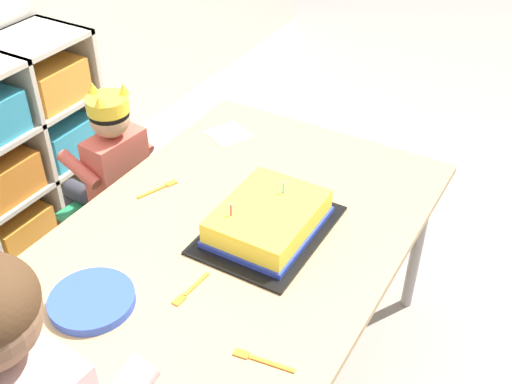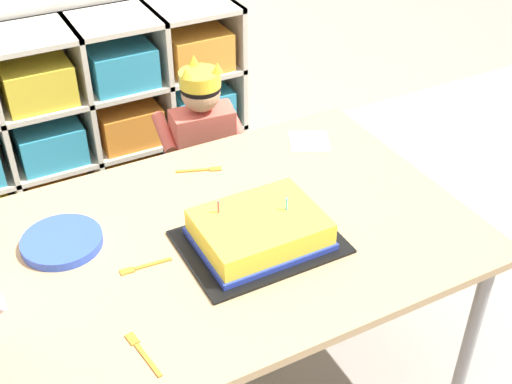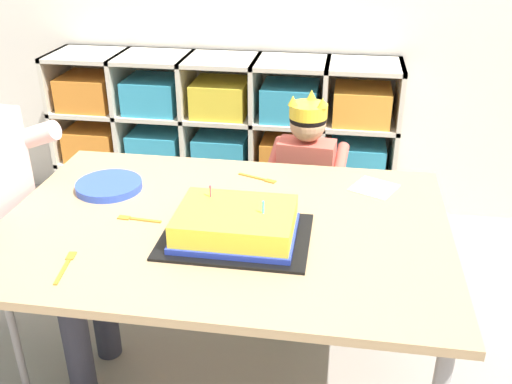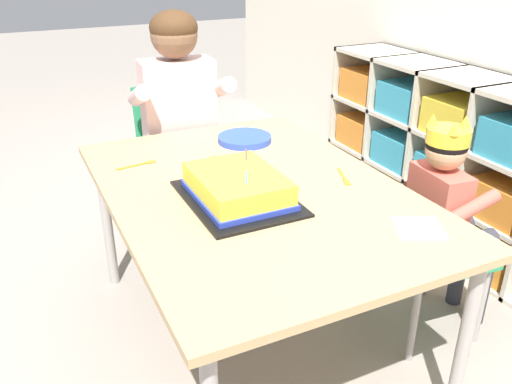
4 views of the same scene
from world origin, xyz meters
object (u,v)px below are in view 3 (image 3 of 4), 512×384
(birthday_cake_on_tray, at_px, (236,226))
(fork_near_cake_tray, at_px, (66,265))
(paper_plate_stack, at_px, (109,186))
(activity_table, at_px, (224,236))
(child_with_crown, at_px, (308,169))
(fork_beside_plate_stack, at_px, (260,179))
(classroom_chair_blue, at_px, (301,214))
(fork_at_table_front_edge, at_px, (136,219))

(birthday_cake_on_tray, bearing_deg, fork_near_cake_tray, -152.92)
(paper_plate_stack, bearing_deg, activity_table, -20.60)
(activity_table, distance_m, fork_near_cake_tray, 0.45)
(child_with_crown, bearing_deg, paper_plate_stack, 44.72)
(child_with_crown, xyz_separation_m, birthday_cake_on_tray, (-0.14, -0.72, 0.14))
(child_with_crown, bearing_deg, fork_beside_plate_stack, 73.50)
(fork_near_cake_tray, bearing_deg, classroom_chair_blue, 138.86)
(child_with_crown, bearing_deg, fork_at_table_front_edge, 61.68)
(activity_table, height_order, classroom_chair_blue, activity_table)
(classroom_chair_blue, relative_size, child_with_crown, 0.74)
(paper_plate_stack, relative_size, fork_beside_plate_stack, 1.56)
(paper_plate_stack, xyz_separation_m, fork_at_table_front_edge, (0.15, -0.18, -0.01))
(fork_beside_plate_stack, bearing_deg, fork_at_table_front_edge, 67.10)
(activity_table, relative_size, paper_plate_stack, 6.12)
(child_with_crown, distance_m, fork_near_cake_tray, 1.07)
(child_with_crown, xyz_separation_m, fork_beside_plate_stack, (-0.14, -0.34, 0.11))
(birthday_cake_on_tray, bearing_deg, activity_table, 122.46)
(fork_at_table_front_edge, bearing_deg, fork_beside_plate_stack, 50.69)
(activity_table, distance_m, classroom_chair_blue, 0.60)
(child_with_crown, distance_m, fork_at_table_front_edge, 0.81)
(classroom_chair_blue, xyz_separation_m, paper_plate_stack, (-0.59, -0.38, 0.26))
(fork_near_cake_tray, bearing_deg, fork_at_table_front_edge, 151.74)
(activity_table, xyz_separation_m, classroom_chair_blue, (0.18, 0.53, -0.20))
(activity_table, bearing_deg, classroom_chair_blue, 70.88)
(fork_at_table_front_edge, bearing_deg, birthday_cake_on_tray, -5.95)
(classroom_chair_blue, height_order, child_with_crown, child_with_crown)
(fork_at_table_front_edge, xyz_separation_m, fork_near_cake_tray, (-0.09, -0.26, 0.00))
(fork_beside_plate_stack, bearing_deg, classroom_chair_blue, -98.37)
(child_with_crown, relative_size, paper_plate_stack, 3.89)
(birthday_cake_on_tray, relative_size, fork_near_cake_tray, 2.77)
(classroom_chair_blue, distance_m, paper_plate_stack, 0.75)
(birthday_cake_on_tray, bearing_deg, child_with_crown, 78.68)
(birthday_cake_on_tray, distance_m, fork_near_cake_tray, 0.45)
(birthday_cake_on_tray, distance_m, paper_plate_stack, 0.51)
(paper_plate_stack, height_order, fork_beside_plate_stack, paper_plate_stack)
(child_with_crown, relative_size, fork_at_table_front_edge, 6.11)
(child_with_crown, xyz_separation_m, fork_at_table_front_edge, (-0.45, -0.67, 0.11))
(activity_table, height_order, fork_at_table_front_edge, fork_at_table_front_edge)
(activity_table, distance_m, child_with_crown, 0.67)
(child_with_crown, distance_m, fork_beside_plate_stack, 0.38)
(activity_table, bearing_deg, fork_beside_plate_stack, 79.27)
(birthday_cake_on_tray, bearing_deg, classroom_chair_blue, 77.58)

